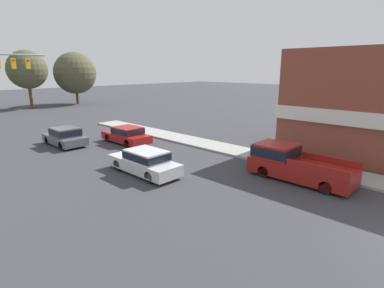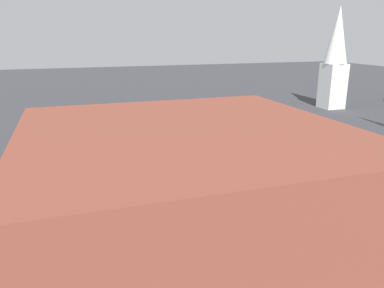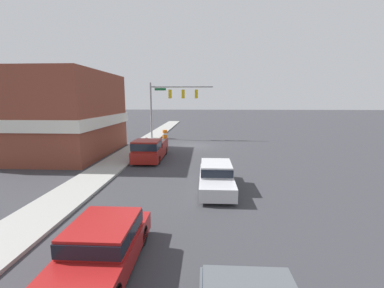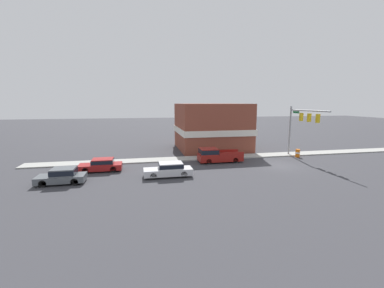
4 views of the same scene
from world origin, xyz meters
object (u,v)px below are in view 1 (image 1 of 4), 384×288
object	(u,v)px
car_second_ahead	(65,136)
pickup_truck_parked	(292,163)
car_lead	(145,161)
car_oncoming	(127,134)

from	to	relation	value
car_second_ahead	pickup_truck_parked	world-z (taller)	pickup_truck_parked
car_second_ahead	pickup_truck_parked	bearing A→B (deg)	-71.97
car_lead	car_oncoming	size ratio (longest dim) A/B	1.07
car_oncoming	car_second_ahead	bearing A→B (deg)	-37.43
car_lead	car_second_ahead	distance (m)	9.94
car_lead	pickup_truck_parked	bearing A→B (deg)	-51.92
car_lead	car_second_ahead	world-z (taller)	car_second_ahead
car_oncoming	car_lead	bearing A→B (deg)	62.91
car_oncoming	pickup_truck_parked	bearing A→B (deg)	96.46
car_second_ahead	pickup_truck_parked	distance (m)	17.31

